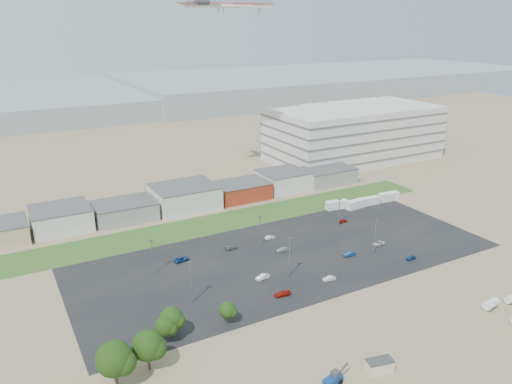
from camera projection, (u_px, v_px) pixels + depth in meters
ground at (313, 292)px, 123.56m from camera, size 700.00×700.00×0.00m
parking_lot at (287, 256)px, 142.40m from camera, size 120.00×50.00×0.01m
grass_strip at (223, 222)px, 166.60m from camera, size 160.00×16.00×0.02m
hills_backdrop at (128, 98)px, 401.11m from camera, size 700.00×200.00×9.00m
building_row at (155, 202)px, 173.26m from camera, size 170.00×20.00×8.00m
parking_garage at (354, 133)px, 239.26m from camera, size 80.00×40.00×25.00m
portable_shed at (380, 366)px, 95.01m from camera, size 5.68×3.78×2.63m
telehandler at (333, 379)px, 91.54m from camera, size 6.89×3.75×2.73m
storage_tank_nw at (491, 304)px, 116.03m from camera, size 4.38×2.66×2.47m
storage_tank_ne at (512, 298)px, 118.57m from camera, size 3.75×1.94×2.22m
box_trailer_a at (337, 205)px, 177.71m from camera, size 8.35×3.63×3.03m
box_trailer_b at (356, 204)px, 178.35m from camera, size 8.22×3.39×3.00m
box_trailer_c at (370, 201)px, 182.01m from camera, size 7.42×2.66×2.74m
box_trailer_d at (389, 197)px, 185.73m from camera, size 8.39×2.98×3.10m
tree_far_left at (115, 362)px, 89.80m from camera, size 7.18×7.18×10.78m
tree_left at (148, 348)px, 94.48m from camera, size 6.44×6.44×9.65m
tree_mid at (165, 328)px, 102.96m from camera, size 4.66×4.66×6.98m
tree_right at (171, 321)px, 104.69m from camera, size 5.34×5.34×8.01m
tree_near at (227, 312)px, 109.70m from camera, size 4.02×4.02×6.03m
lightpole_front_l at (191, 283)px, 117.14m from camera, size 1.26×0.53×10.73m
lightpole_front_m at (289, 258)px, 129.07m from camera, size 1.29×0.54×10.98m
lightpole_front_r at (375, 236)px, 142.61m from camera, size 1.22×0.51×10.36m
lightpole_back_l at (153, 257)px, 131.00m from camera, size 1.13×0.47×9.57m
lightpole_back_m at (260, 231)px, 147.26m from camera, size 1.12×0.47×9.49m
lightpole_back_r at (339, 213)px, 160.86m from camera, size 1.13×0.47×9.64m
airliner at (228, 3)px, 187.99m from camera, size 45.92×32.74×13.05m
parked_car_0 at (379, 243)px, 149.25m from camera, size 4.05×1.93×1.12m
parked_car_1 at (349, 254)px, 142.22m from camera, size 3.93×1.51×1.28m
parked_car_2 at (411, 258)px, 140.12m from camera, size 3.29×1.60×1.08m
parked_car_3 at (282, 294)px, 121.55m from camera, size 4.28×2.20×1.19m
parked_car_4 at (263, 277)px, 129.46m from camera, size 4.07×1.81×1.30m
parked_car_6 at (231, 247)px, 146.42m from camera, size 3.95×1.72×1.13m
parked_car_7 at (283, 250)px, 144.86m from camera, size 3.84×1.43×1.26m
parked_car_8 at (343, 221)px, 165.91m from camera, size 3.25×1.37×1.10m
parked_car_9 at (181, 259)px, 139.07m from camera, size 4.53×2.54×1.20m
parked_car_10 at (167, 329)px, 107.86m from camera, size 3.88×1.90×1.09m
parked_car_11 at (270, 237)px, 153.36m from camera, size 3.32×1.21×1.09m
parked_car_13 at (329, 278)px, 128.81m from camera, size 3.62×1.68×1.15m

